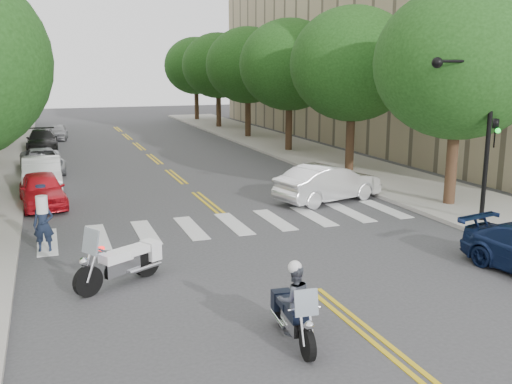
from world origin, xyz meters
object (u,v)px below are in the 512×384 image
officer_standing (44,225)px  convertible (328,183)px  motorcycle_police (294,305)px  motorcycle_parked (126,262)px

officer_standing → convertible: size_ratio=0.35×
motorcycle_police → officer_standing: 9.09m
motorcycle_parked → convertible: (9.06, 6.41, 0.19)m
motorcycle_parked → officer_standing: (-1.94, 3.45, 0.24)m
motorcycle_parked → officer_standing: 3.97m
motorcycle_police → motorcycle_parked: size_ratio=0.90×
motorcycle_parked → convertible: size_ratio=0.50×
officer_standing → convertible: bearing=23.9°
motorcycle_police → convertible: bearing=-115.6°
motorcycle_parked → motorcycle_police: bearing=-178.1°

